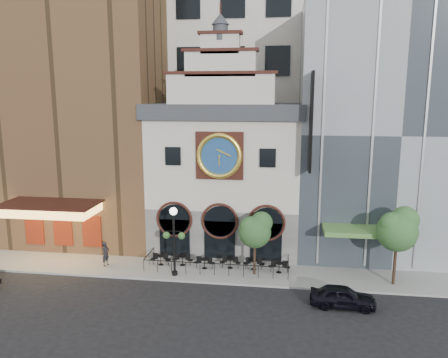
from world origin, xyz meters
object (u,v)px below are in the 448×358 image
bistro_4 (254,264)px  car_right (343,297)px  bistro_0 (161,259)px  tree_left (256,229)px  pedestrian (106,254)px  tree_right (398,228)px  bistro_1 (183,260)px  bistro_5 (279,267)px  lamppost (174,234)px  bistro_3 (230,262)px  bistro_2 (204,263)px

bistro_4 → car_right: size_ratio=0.39×
bistro_0 → tree_left: 7.92m
bistro_4 → pedestrian: bearing=-176.1°
car_right → tree_right: (3.92, 3.65, 3.48)m
tree_left → bistro_1: bearing=170.8°
pedestrian → bistro_5: bearing=-72.0°
pedestrian → lamppost: (5.67, -1.04, 2.18)m
bistro_3 → bistro_5: (3.67, -0.35, 0.00)m
bistro_5 → bistro_1: bearing=176.8°
bistro_3 → bistro_4: bearing=-0.6°
bistro_2 → bistro_3: same height
bistro_4 → bistro_5: bearing=-9.9°
bistro_3 → bistro_5: 3.69m
bistro_3 → bistro_4: same height
bistro_0 → bistro_3: 5.38m
car_right → tree_right: 6.39m
bistro_3 → car_right: bearing=-32.3°
bistro_1 → bistro_4: same height
bistro_2 → car_right: car_right is taller
bistro_4 → bistro_5: size_ratio=1.00×
bistro_0 → bistro_4: 7.17m
bistro_0 → pedestrian: size_ratio=0.83×
bistro_1 → lamppost: size_ratio=0.31×
bistro_0 → bistro_2: same height
bistro_0 → bistro_4: bearing=0.6°
pedestrian → bistro_2: bearing=-70.5°
bistro_5 → car_right: size_ratio=0.39×
bistro_1 → bistro_4: size_ratio=1.00×
lamppost → tree_left: size_ratio=1.09×
bistro_5 → car_right: car_right is taller
bistro_2 → lamppost: 3.61m
bistro_0 → bistro_3: same height
bistro_0 → pedestrian: (-4.12, -0.70, 0.49)m
bistro_3 → car_right: car_right is taller
bistro_1 → car_right: size_ratio=0.39×
bistro_4 → car_right: car_right is taller
bistro_3 → bistro_4: size_ratio=1.00×
lamppost → bistro_5: bearing=10.5°
bistro_0 → lamppost: size_ratio=0.31×
bistro_0 → bistro_1: same height
bistro_5 → car_right: (4.00, -4.51, 0.07)m
bistro_0 → bistro_1: bearing=5.1°
tree_right → bistro_0: bearing=176.2°
car_right → bistro_0: bearing=72.0°
bistro_0 → bistro_1: (1.68, 0.15, 0.00)m
bistro_1 → tree_right: (15.29, -1.27, 3.55)m
bistro_3 → lamppost: bearing=-154.6°
car_right → lamppost: size_ratio=0.80×
lamppost → tree_right: bearing=1.6°
bistro_3 → car_right: 9.08m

